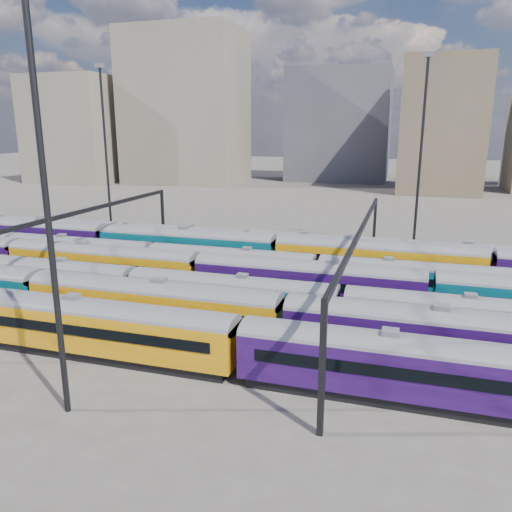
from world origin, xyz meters
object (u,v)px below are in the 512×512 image
(rake_1, at_px, (152,301))
(rake_2, at_px, (47,274))
(rake_0, at_px, (103,323))
(mast_2, at_px, (44,178))

(rake_1, xyz_separation_m, rake_2, (-14.41, 5.00, -0.35))
(rake_1, relative_size, rake_2, 1.14)
(rake_0, xyz_separation_m, rake_1, (1.38, 5.00, 0.12))
(rake_1, bearing_deg, rake_2, 160.86)
(rake_0, height_order, rake_2, rake_0)
(rake_1, distance_m, mast_2, 16.37)
(rake_1, xyz_separation_m, mast_2, (0.60, -12.00, 11.12))
(rake_0, distance_m, rake_1, 5.19)
(rake_2, relative_size, mast_2, 3.77)
(rake_0, bearing_deg, rake_2, 142.49)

